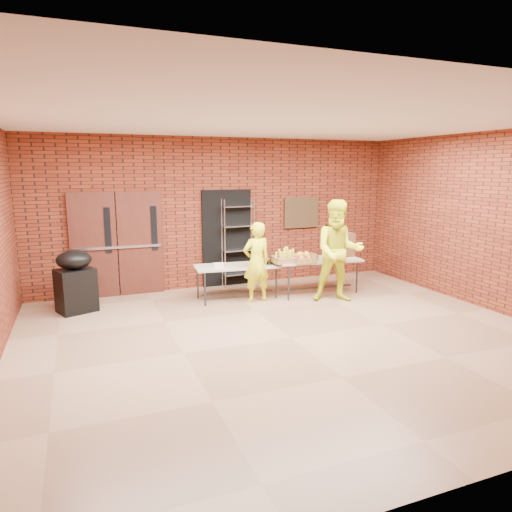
{
  "coord_description": "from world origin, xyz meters",
  "views": [
    {
      "loc": [
        -2.89,
        -5.94,
        2.52
      ],
      "look_at": [
        -0.02,
        1.4,
        1.02
      ],
      "focal_mm": 32.0,
      "sensor_mm": 36.0,
      "label": 1
    }
  ],
  "objects_px": {
    "table_left": "(237,268)",
    "wire_rack": "(238,243)",
    "covered_grill": "(75,281)",
    "volunteer_man": "(339,251)",
    "table_right": "(317,262)",
    "volunteer_woman": "(256,262)",
    "coffee_dispenser": "(343,244)"
  },
  "relations": [
    {
      "from": "table_left",
      "to": "wire_rack",
      "type": "bearing_deg",
      "value": 75.0
    },
    {
      "from": "covered_grill",
      "to": "volunteer_man",
      "type": "height_order",
      "value": "volunteer_man"
    },
    {
      "from": "table_right",
      "to": "volunteer_woman",
      "type": "xyz_separation_m",
      "value": [
        -1.38,
        -0.1,
        0.11
      ]
    },
    {
      "from": "wire_rack",
      "to": "table_left",
      "type": "relative_size",
      "value": 1.12
    },
    {
      "from": "wire_rack",
      "to": "covered_grill",
      "type": "height_order",
      "value": "wire_rack"
    },
    {
      "from": "wire_rack",
      "to": "coffee_dispenser",
      "type": "height_order",
      "value": "wire_rack"
    },
    {
      "from": "covered_grill",
      "to": "table_left",
      "type": "bearing_deg",
      "value": -26.06
    },
    {
      "from": "wire_rack",
      "to": "covered_grill",
      "type": "bearing_deg",
      "value": -171.17
    },
    {
      "from": "wire_rack",
      "to": "table_left",
      "type": "distance_m",
      "value": 1.09
    },
    {
      "from": "table_left",
      "to": "volunteer_man",
      "type": "height_order",
      "value": "volunteer_man"
    },
    {
      "from": "table_left",
      "to": "volunteer_woman",
      "type": "relative_size",
      "value": 1.09
    },
    {
      "from": "coffee_dispenser",
      "to": "wire_rack",
      "type": "bearing_deg",
      "value": 150.67
    },
    {
      "from": "covered_grill",
      "to": "volunteer_woman",
      "type": "height_order",
      "value": "volunteer_woman"
    },
    {
      "from": "wire_rack",
      "to": "coffee_dispenser",
      "type": "xyz_separation_m",
      "value": [
        1.96,
        -1.1,
        0.02
      ]
    },
    {
      "from": "table_left",
      "to": "coffee_dispenser",
      "type": "relative_size",
      "value": 3.43
    },
    {
      "from": "table_left",
      "to": "volunteer_man",
      "type": "distance_m",
      "value": 2.0
    },
    {
      "from": "wire_rack",
      "to": "table_left",
      "type": "xyz_separation_m",
      "value": [
        -0.37,
        -0.96,
        -0.34
      ]
    },
    {
      "from": "wire_rack",
      "to": "table_right",
      "type": "bearing_deg",
      "value": -45.68
    },
    {
      "from": "wire_rack",
      "to": "volunteer_woman",
      "type": "height_order",
      "value": "wire_rack"
    },
    {
      "from": "table_right",
      "to": "table_left",
      "type": "bearing_deg",
      "value": 178.09
    },
    {
      "from": "coffee_dispenser",
      "to": "volunteer_woman",
      "type": "height_order",
      "value": "volunteer_woman"
    },
    {
      "from": "table_left",
      "to": "table_right",
      "type": "xyz_separation_m",
      "value": [
        1.67,
        -0.22,
        0.05
      ]
    },
    {
      "from": "volunteer_man",
      "to": "table_right",
      "type": "bearing_deg",
      "value": 121.97
    },
    {
      "from": "table_right",
      "to": "volunteer_woman",
      "type": "distance_m",
      "value": 1.39
    },
    {
      "from": "wire_rack",
      "to": "table_right",
      "type": "height_order",
      "value": "wire_rack"
    },
    {
      "from": "table_left",
      "to": "covered_grill",
      "type": "relative_size",
      "value": 1.52
    },
    {
      "from": "coffee_dispenser",
      "to": "volunteer_woman",
      "type": "xyz_separation_m",
      "value": [
        -2.04,
        -0.18,
        -0.2
      ]
    },
    {
      "from": "table_right",
      "to": "covered_grill",
      "type": "xyz_separation_m",
      "value": [
        -4.63,
        0.46,
        -0.1
      ]
    },
    {
      "from": "table_right",
      "to": "coffee_dispenser",
      "type": "bearing_deg",
      "value": 12.71
    },
    {
      "from": "covered_grill",
      "to": "volunteer_woman",
      "type": "bearing_deg",
      "value": -31.2
    },
    {
      "from": "table_right",
      "to": "volunteer_woman",
      "type": "relative_size",
      "value": 1.17
    },
    {
      "from": "table_right",
      "to": "coffee_dispenser",
      "type": "height_order",
      "value": "coffee_dispenser"
    }
  ]
}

